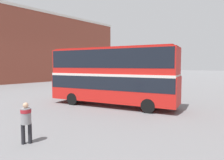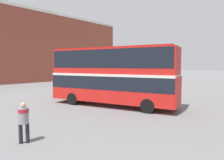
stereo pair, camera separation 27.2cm
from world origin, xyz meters
name	(u,v)px [view 1 (the left image)]	position (x,y,z in m)	size (l,w,h in m)	color
ground_plane	(98,103)	(0.00, 0.00, 0.00)	(240.00, 240.00, 0.00)	slate
building_row_left	(36,48)	(-29.67, 10.22, 7.07)	(11.72, 37.34, 14.12)	brown
double_decker_bus	(112,73)	(1.60, -0.02, 2.72)	(10.86, 5.12, 4.75)	red
pedestrian_foreground	(26,119)	(4.08, -8.43, 1.09)	(0.59, 0.59, 1.78)	#232328
parked_car_kerb_near	(121,79)	(-9.83, 15.69, 0.81)	(4.17, 2.06, 1.64)	silver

